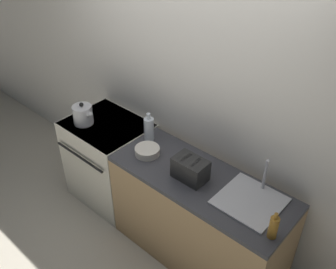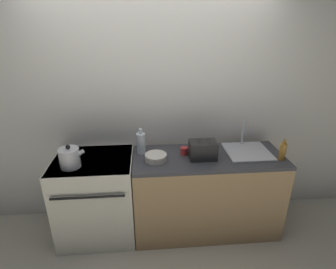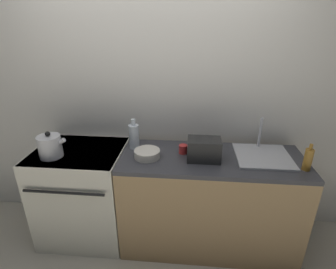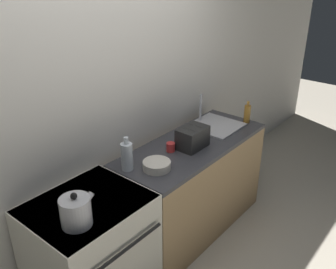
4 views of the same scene
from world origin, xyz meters
name	(u,v)px [view 1 (image 1 of 4)]	position (x,y,z in m)	size (l,w,h in m)	color
ground_plane	(131,240)	(0.00, 0.00, 0.00)	(12.00, 12.00, 0.00)	beige
wall_back	(181,94)	(0.00, 0.70, 1.30)	(8.00, 0.05, 2.60)	silver
stove	(110,160)	(-0.62, 0.32, 0.46)	(0.78, 0.68, 0.90)	silver
counter_block	(198,219)	(0.55, 0.30, 0.45)	(1.53, 0.61, 0.90)	tan
kettle	(83,115)	(-0.79, 0.19, 1.00)	(0.23, 0.19, 0.23)	silver
toaster	(190,169)	(0.47, 0.26, 1.00)	(0.27, 0.18, 0.18)	black
sink_tray	(251,200)	(0.97, 0.36, 0.92)	(0.45, 0.44, 0.28)	#B7B7BC
bottle_amber	(273,227)	(1.24, 0.17, 0.99)	(0.06, 0.06, 0.21)	#9E6B23
bottle_clear	(149,129)	(-0.14, 0.42, 1.02)	(0.09, 0.09, 0.27)	silver
cup_red	(181,159)	(0.30, 0.36, 0.94)	(0.07, 0.07, 0.08)	red
bowl	(147,151)	(0.01, 0.25, 0.94)	(0.21, 0.21, 0.06)	beige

